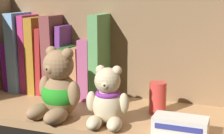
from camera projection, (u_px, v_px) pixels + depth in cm
name	position (u px, v px, depth cm)	size (l,w,h in cm)	color
shelf_board	(113.00, 115.00, 91.66)	(82.29, 28.47, 2.00)	tan
shelf_back_panel	(131.00, 50.00, 102.00)	(84.69, 1.20, 32.65)	brown
book_0	(16.00, 65.00, 113.68)	(2.41, 11.73, 15.03)	purple
book_1	(24.00, 51.00, 111.52)	(3.28, 14.59, 24.73)	#6EA0CE
book_2	(32.00, 53.00, 110.50)	(2.13, 11.92, 24.10)	#B12C6C
book_3	(40.00, 54.00, 109.54)	(2.86, 12.74, 23.49)	#9E6C20
book_4	(48.00, 60.00, 108.93)	(1.67, 12.15, 20.41)	#A12525
book_5	(56.00, 54.00, 107.51)	(3.38, 12.10, 24.14)	brown
book_6	(64.00, 60.00, 106.80)	(1.66, 9.27, 21.18)	#6B3285
book_7	(73.00, 70.00, 106.45)	(3.07, 11.64, 15.24)	#275B26
book_8	(82.00, 71.00, 105.37)	(2.33, 12.85, 15.20)	#BA7650
book_9	(92.00, 67.00, 103.98)	(3.25, 13.31, 17.75)	#A44C76
book_10	(103.00, 56.00, 102.01)	(2.93, 14.53, 24.86)	#579456
teddy_bear_larger	(59.00, 90.00, 86.83)	(13.50, 14.26, 17.75)	#93704C
teddy_bear_smaller	(107.00, 100.00, 81.46)	(10.60, 10.99, 14.30)	beige
pillar_candle	(158.00, 98.00, 89.83)	(4.41, 4.41, 8.25)	#C63833
small_product_box	(180.00, 126.00, 76.18)	(11.92, 5.74, 4.21)	silver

